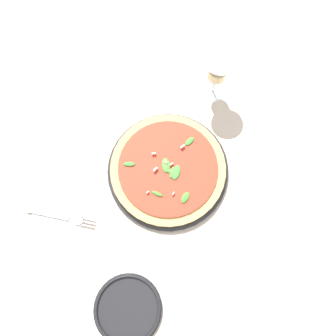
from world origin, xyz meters
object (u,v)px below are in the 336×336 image
(pizza_arugula_main, at_px, (168,169))
(side_plate_white, at_px, (128,309))
(wine_glass, at_px, (218,69))
(fork, at_px, (60,217))

(pizza_arugula_main, height_order, side_plate_white, pizza_arugula_main)
(pizza_arugula_main, distance_m, wine_glass, 0.30)
(pizza_arugula_main, xyz_separation_m, side_plate_white, (0.10, -0.36, -0.01))
(fork, relative_size, side_plate_white, 1.07)
(wine_glass, bearing_deg, fork, -107.00)
(pizza_arugula_main, bearing_deg, fork, -124.81)
(pizza_arugula_main, distance_m, fork, 0.31)
(pizza_arugula_main, distance_m, side_plate_white, 0.37)
(wine_glass, bearing_deg, pizza_arugula_main, -87.02)
(fork, distance_m, side_plate_white, 0.30)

